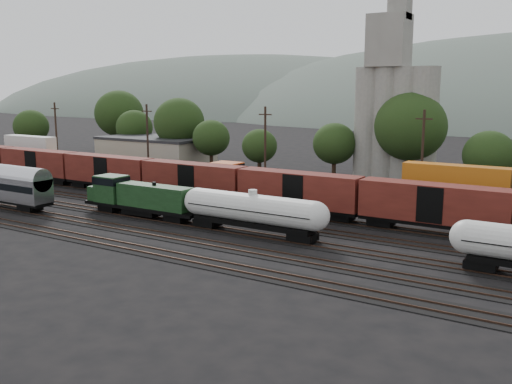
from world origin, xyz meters
The scene contains 11 objects.
ground centered at (0.00, 0.00, 0.00)m, with size 600.00×600.00×0.00m, color black.
tracks centered at (0.00, 0.00, 0.05)m, with size 180.00×33.20×0.20m.
green_locomotive centered at (-13.12, -5.00, 2.43)m, with size 16.03×2.83×4.24m.
tank_car_a centered at (2.79, -5.00, 2.62)m, with size 16.78×3.00×4.40m.
orange_locomotive centered at (-6.20, 10.00, 2.61)m, with size 18.36×3.06×4.59m.
boxcar_string centered at (-20.37, 5.00, 3.12)m, with size 122.80×2.90×4.20m.
container_wall centered at (9.77, 15.00, 2.34)m, with size 180.78×2.60×5.80m.
grain_silo centered at (3.28, 36.00, 11.26)m, with size 13.40×5.00×29.00m.
industrial_sheds centered at (6.63, 35.25, 2.56)m, with size 119.38×17.26×5.10m.
tree_band centered at (-2.62, 35.98, 7.45)m, with size 165.18×22.74×14.27m.
utility_poles centered at (0.00, 22.00, 6.21)m, with size 122.20×0.36×12.00m.
Camera 1 is at (32.78, -52.44, 14.69)m, focal length 40.00 mm.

